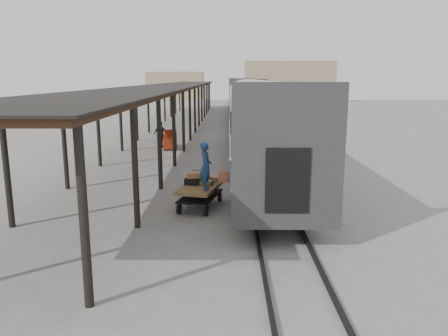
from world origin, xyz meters
TOP-DOWN VIEW (x-y plane):
  - ground at (0.00, 0.00)m, footprint 160.00×160.00m
  - train at (3.19, 33.79)m, footprint 3.45×76.01m
  - canopy at (-3.40, 24.00)m, footprint 4.90×64.30m
  - rails at (3.20, 34.00)m, footprint 1.54×150.00m
  - building_far at (14.00, 78.00)m, footprint 18.00×10.00m
  - building_left at (-10.00, 82.00)m, footprint 12.00×8.00m
  - baggage_cart at (0.56, 0.22)m, footprint 1.78×2.63m
  - suitcase_stack at (0.52, 0.62)m, footprint 1.40×1.14m
  - luggage_tug at (-2.34, 13.84)m, footprint 0.98×1.49m
  - porter at (0.81, -0.43)m, footprint 0.50×0.68m
  - pedestrian at (-3.08, 14.51)m, footprint 1.16×0.85m

SIDE VIEW (x-z plane):
  - ground at x=0.00m, z-range 0.00..0.00m
  - rails at x=3.20m, z-range 0.00..0.12m
  - luggage_tug at x=-2.34m, z-range -0.05..1.21m
  - baggage_cart at x=0.56m, z-range 0.22..1.08m
  - pedestrian at x=-3.08m, z-range 0.00..1.83m
  - suitcase_stack at x=0.52m, z-range 0.81..1.26m
  - porter at x=0.81m, z-range 0.86..2.57m
  - train at x=3.19m, z-range 0.69..4.70m
  - building_left at x=-10.00m, z-range 0.00..6.00m
  - building_far at x=14.00m, z-range 0.00..8.00m
  - canopy at x=-3.40m, z-range 1.93..6.08m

